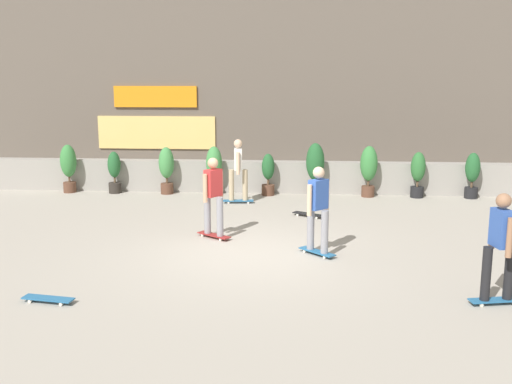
{
  "coord_description": "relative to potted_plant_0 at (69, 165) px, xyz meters",
  "views": [
    {
      "loc": [
        0.91,
        -11.02,
        3.42
      ],
      "look_at": [
        0.0,
        1.5,
        0.9
      ],
      "focal_mm": 42.19,
      "sensor_mm": 36.0,
      "label": 1
    }
  ],
  "objects": [
    {
      "name": "potted_plant_0",
      "position": [
        0.0,
        0.0,
        0.0
      ],
      "size": [
        0.46,
        0.46,
        1.38
      ],
      "color": "brown",
      "rests_on": "ground"
    },
    {
      "name": "skater_by_wall_right",
      "position": [
        5.0,
        -1.1,
        0.15
      ],
      "size": [
        0.82,
        0.56,
        1.7
      ],
      "color": "#266699",
      "rests_on": "ground"
    },
    {
      "name": "potted_plant_8",
      "position": [
        11.32,
        0.0,
        -0.1
      ],
      "size": [
        0.4,
        0.4,
        1.26
      ],
      "color": "black",
      "rests_on": "ground"
    },
    {
      "name": "potted_plant_3",
      "position": [
        4.2,
        0.0,
        -0.01
      ],
      "size": [
        0.45,
        0.45,
        1.37
      ],
      "color": "#2D2823",
      "rests_on": "ground"
    },
    {
      "name": "skateboard_near_camera",
      "position": [
        6.84,
        -2.5,
        -0.72
      ],
      "size": [
        0.79,
        0.58,
        0.08
      ],
      "color": "black",
      "rests_on": "ground"
    },
    {
      "name": "skater_far_left",
      "position": [
        9.55,
        -7.84,
        0.15
      ],
      "size": [
        0.82,
        0.55,
        1.7
      ],
      "color": "#266699",
      "rests_on": "ground"
    },
    {
      "name": "potted_plant_1",
      "position": [
        1.33,
        0.0,
        -0.16
      ],
      "size": [
        0.36,
        0.36,
        1.19
      ],
      "color": "#2D2823",
      "rests_on": "ground"
    },
    {
      "name": "planter_wall",
      "position": [
        5.68,
        0.45,
        -0.34
      ],
      "size": [
        18.0,
        0.4,
        0.9
      ],
      "primitive_type": "cube",
      "color": "gray",
      "rests_on": "ground"
    },
    {
      "name": "building_backdrop",
      "position": [
        5.68,
        4.45,
        2.46
      ],
      "size": [
        20.0,
        2.08,
        6.5
      ],
      "color": "#60564C",
      "rests_on": "ground"
    },
    {
      "name": "potted_plant_4",
      "position": [
        5.73,
        0.0,
        -0.17
      ],
      "size": [
        0.36,
        0.36,
        1.18
      ],
      "color": "brown",
      "rests_on": "ground"
    },
    {
      "name": "potted_plant_5",
      "position": [
        7.03,
        0.0,
        0.08
      ],
      "size": [
        0.51,
        0.51,
        1.49
      ],
      "color": "brown",
      "rests_on": "ground"
    },
    {
      "name": "ground_plane",
      "position": [
        5.68,
        -5.55,
        -0.79
      ],
      "size": [
        48.0,
        48.0,
        0.0
      ],
      "primitive_type": "plane",
      "color": "#A8A093"
    },
    {
      "name": "potted_plant_7",
      "position": [
        9.85,
        0.0,
        -0.09
      ],
      "size": [
        0.4,
        0.4,
        1.26
      ],
      "color": "black",
      "rests_on": "ground"
    },
    {
      "name": "skateboard_aside",
      "position": [
        2.84,
        -8.27,
        -0.72
      ],
      "size": [
        0.82,
        0.32,
        0.08
      ],
      "color": "#266699",
      "rests_on": "ground"
    },
    {
      "name": "potted_plant_2",
      "position": [
        2.84,
        0.0,
        -0.04
      ],
      "size": [
        0.43,
        0.43,
        1.33
      ],
      "color": "brown",
      "rests_on": "ground"
    },
    {
      "name": "skater_mid_plaza",
      "position": [
        6.96,
        -5.56,
        0.15
      ],
      "size": [
        0.71,
        0.71,
        1.7
      ],
      "color": "#266699",
      "rests_on": "ground"
    },
    {
      "name": "potted_plant_6",
      "position": [
        8.51,
        0.0,
        0.03
      ],
      "size": [
        0.47,
        0.47,
        1.42
      ],
      "color": "brown",
      "rests_on": "ground"
    },
    {
      "name": "skater_far_right",
      "position": [
        4.83,
        -4.53,
        0.15
      ],
      "size": [
        0.77,
        0.63,
        1.7
      ],
      "color": "maroon",
      "rests_on": "ground"
    }
  ]
}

